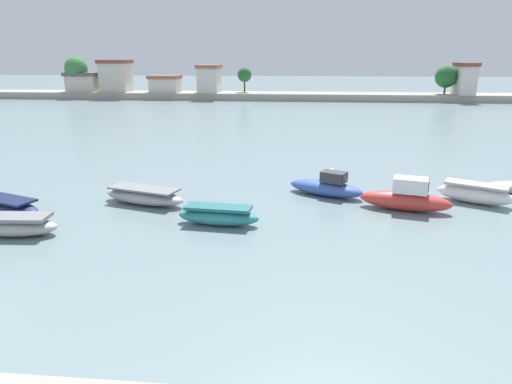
{
  "coord_description": "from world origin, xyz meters",
  "views": [
    {
      "loc": [
        13.19,
        -10.92,
        8.49
      ],
      "look_at": [
        10.73,
        15.07,
        0.65
      ],
      "focal_mm": 31.75,
      "sensor_mm": 36.0,
      "label": 1
    }
  ],
  "objects_px": {
    "moored_boat_6": "(406,198)",
    "mooring_buoy_1": "(331,171)",
    "moored_boat_3": "(144,196)",
    "moored_boat_7": "(475,194)",
    "moored_boat_4": "(218,216)",
    "moored_boat_1": "(2,205)",
    "moored_boat_5": "(327,187)",
    "moored_boat_2": "(16,226)"
  },
  "relations": [
    {
      "from": "moored_boat_5",
      "to": "moored_boat_6",
      "type": "distance_m",
      "value": 5.02
    },
    {
      "from": "moored_boat_3",
      "to": "moored_boat_4",
      "type": "relative_size",
      "value": 1.26
    },
    {
      "from": "moored_boat_4",
      "to": "moored_boat_7",
      "type": "relative_size",
      "value": 0.99
    },
    {
      "from": "moored_boat_1",
      "to": "mooring_buoy_1",
      "type": "relative_size",
      "value": 15.21
    },
    {
      "from": "moored_boat_3",
      "to": "moored_boat_2",
      "type": "bearing_deg",
      "value": -114.22
    },
    {
      "from": "moored_boat_3",
      "to": "mooring_buoy_1",
      "type": "distance_m",
      "value": 14.47
    },
    {
      "from": "moored_boat_1",
      "to": "moored_boat_4",
      "type": "height_order",
      "value": "moored_boat_4"
    },
    {
      "from": "moored_boat_4",
      "to": "moored_boat_7",
      "type": "height_order",
      "value": "moored_boat_7"
    },
    {
      "from": "moored_boat_3",
      "to": "mooring_buoy_1",
      "type": "bearing_deg",
      "value": 52.66
    },
    {
      "from": "moored_boat_4",
      "to": "moored_boat_3",
      "type": "bearing_deg",
      "value": 153.77
    },
    {
      "from": "moored_boat_1",
      "to": "mooring_buoy_1",
      "type": "height_order",
      "value": "moored_boat_1"
    },
    {
      "from": "moored_boat_3",
      "to": "mooring_buoy_1",
      "type": "relative_size",
      "value": 14.63
    },
    {
      "from": "moored_boat_2",
      "to": "moored_boat_4",
      "type": "bearing_deg",
      "value": 9.86
    },
    {
      "from": "moored_boat_6",
      "to": "moored_boat_7",
      "type": "bearing_deg",
      "value": 35.87
    },
    {
      "from": "moored_boat_6",
      "to": "moored_boat_3",
      "type": "bearing_deg",
      "value": -164.55
    },
    {
      "from": "moored_boat_4",
      "to": "mooring_buoy_1",
      "type": "xyz_separation_m",
      "value": [
        6.63,
        11.63,
        -0.3
      ]
    },
    {
      "from": "moored_boat_2",
      "to": "moored_boat_5",
      "type": "height_order",
      "value": "moored_boat_5"
    },
    {
      "from": "moored_boat_3",
      "to": "moored_boat_6",
      "type": "height_order",
      "value": "moored_boat_6"
    },
    {
      "from": "moored_boat_1",
      "to": "moored_boat_2",
      "type": "distance_m",
      "value": 4.31
    },
    {
      "from": "moored_boat_6",
      "to": "mooring_buoy_1",
      "type": "distance_m",
      "value": 9.08
    },
    {
      "from": "moored_boat_1",
      "to": "moored_boat_3",
      "type": "height_order",
      "value": "moored_boat_3"
    },
    {
      "from": "moored_boat_5",
      "to": "moored_boat_3",
      "type": "bearing_deg",
      "value": -140.64
    },
    {
      "from": "moored_boat_2",
      "to": "mooring_buoy_1",
      "type": "xyz_separation_m",
      "value": [
        16.3,
        14.01,
        -0.3
      ]
    },
    {
      "from": "moored_boat_4",
      "to": "moored_boat_6",
      "type": "relative_size",
      "value": 0.84
    },
    {
      "from": "moored_boat_3",
      "to": "moored_boat_7",
      "type": "distance_m",
      "value": 19.88
    },
    {
      "from": "moored_boat_5",
      "to": "moored_boat_4",
      "type": "bearing_deg",
      "value": -110.38
    },
    {
      "from": "moored_boat_1",
      "to": "moored_boat_6",
      "type": "distance_m",
      "value": 23.04
    },
    {
      "from": "moored_boat_1",
      "to": "moored_boat_3",
      "type": "bearing_deg",
      "value": 36.69
    },
    {
      "from": "moored_boat_2",
      "to": "moored_boat_4",
      "type": "relative_size",
      "value": 0.94
    },
    {
      "from": "moored_boat_5",
      "to": "mooring_buoy_1",
      "type": "distance_m",
      "value": 5.87
    },
    {
      "from": "moored_boat_3",
      "to": "moored_boat_5",
      "type": "distance_m",
      "value": 11.31
    },
    {
      "from": "moored_boat_2",
      "to": "mooring_buoy_1",
      "type": "distance_m",
      "value": 21.5
    },
    {
      "from": "moored_boat_3",
      "to": "moored_boat_4",
      "type": "xyz_separation_m",
      "value": [
        5.03,
        -3.06,
        0.01
      ]
    },
    {
      "from": "moored_boat_4",
      "to": "mooring_buoy_1",
      "type": "distance_m",
      "value": 13.39
    },
    {
      "from": "moored_boat_1",
      "to": "moored_boat_7",
      "type": "height_order",
      "value": "moored_boat_7"
    },
    {
      "from": "moored_boat_2",
      "to": "moored_boat_6",
      "type": "xyz_separation_m",
      "value": [
        19.99,
        5.73,
        0.24
      ]
    },
    {
      "from": "moored_boat_2",
      "to": "moored_boat_4",
      "type": "xyz_separation_m",
      "value": [
        9.67,
        2.38,
        0.0
      ]
    },
    {
      "from": "moored_boat_2",
      "to": "moored_boat_3",
      "type": "xyz_separation_m",
      "value": [
        4.65,
        5.43,
        -0.0
      ]
    },
    {
      "from": "mooring_buoy_1",
      "to": "moored_boat_3",
      "type": "bearing_deg",
      "value": -143.65
    },
    {
      "from": "moored_boat_7",
      "to": "moored_boat_1",
      "type": "bearing_deg",
      "value": -143.05
    },
    {
      "from": "moored_boat_6",
      "to": "moored_boat_5",
      "type": "bearing_deg",
      "value": 164.98
    },
    {
      "from": "moored_boat_3",
      "to": "mooring_buoy_1",
      "type": "height_order",
      "value": "moored_boat_3"
    }
  ]
}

